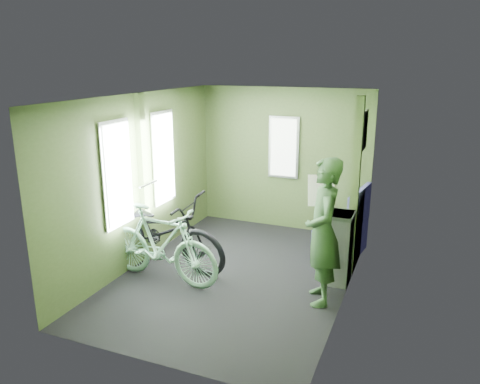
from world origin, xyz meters
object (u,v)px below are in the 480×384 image
at_px(passenger, 323,232).
at_px(bicycle_black, 163,266).
at_px(bicycle_mint, 162,280).
at_px(bench_seat, 342,236).
at_px(waste_box, 340,248).

bearing_deg(passenger, bicycle_black, -112.97).
distance_m(bicycle_mint, passenger, 2.16).
bearing_deg(passenger, bench_seat, 160.37).
relative_size(bicycle_mint, passenger, 0.97).
bearing_deg(bicycle_black, waste_box, -70.65).
bearing_deg(bicycle_black, passenger, -84.73).
bearing_deg(bicycle_mint, waste_box, -63.05).
xyz_separation_m(bicycle_black, bench_seat, (2.19, 1.29, 0.30)).
bearing_deg(bicycle_mint, passenger, -77.20).
xyz_separation_m(waste_box, bench_seat, (-0.11, 0.85, -0.16)).
distance_m(bicycle_black, bicycle_mint, 0.43).
relative_size(waste_box, bench_seat, 0.90).
distance_m(bicycle_black, waste_box, 2.39).
bearing_deg(bicycle_black, bicycle_mint, -140.98).
xyz_separation_m(bicycle_mint, waste_box, (2.08, 0.81, 0.45)).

